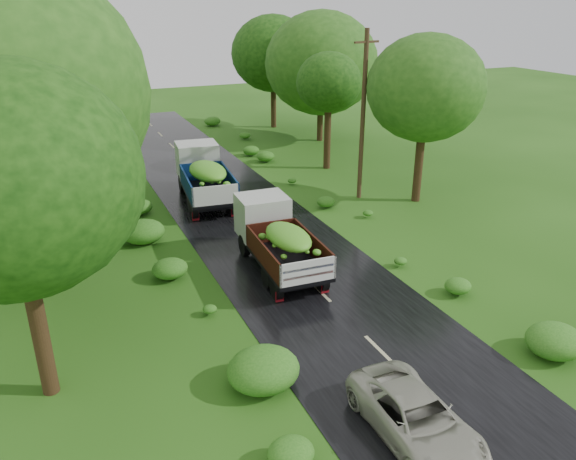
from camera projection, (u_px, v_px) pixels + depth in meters
ground at (466, 436)px, 13.92m from camera, size 120.00×120.00×0.00m
road at (362, 333)px, 18.14m from camera, size 6.50×80.00×0.02m
road_lines at (347, 318)px, 18.98m from camera, size 0.12×69.60×0.00m
truck_near at (277, 236)px, 22.05m from camera, size 2.35×5.94×2.46m
truck_far at (203, 173)px, 29.43m from camera, size 2.89×6.54×2.66m
car at (416, 418)px, 13.65m from camera, size 1.94×4.15×1.15m
utility_pole at (363, 115)px, 28.73m from camera, size 1.52×0.36×8.68m
trees_right at (324, 68)px, 37.74m from camera, size 6.37×23.48×7.53m
shrubs at (261, 227)px, 25.61m from camera, size 11.90×44.00×0.70m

